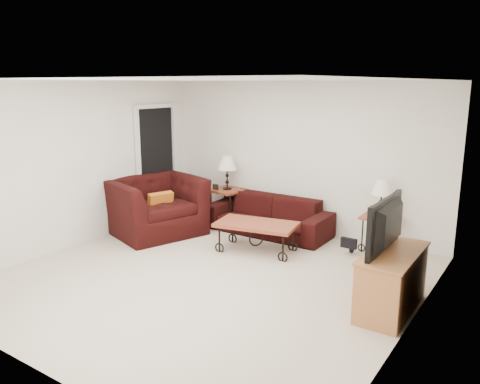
% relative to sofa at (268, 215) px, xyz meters
% --- Properties ---
extents(ground, '(5.00, 5.00, 0.00)m').
position_rel_sofa_xyz_m(ground, '(0.32, -2.02, -0.31)').
color(ground, beige).
rests_on(ground, ground).
extents(wall_back, '(5.00, 0.02, 2.50)m').
position_rel_sofa_xyz_m(wall_back, '(0.32, 0.48, 0.94)').
color(wall_back, white).
rests_on(wall_back, ground).
extents(wall_front, '(5.00, 0.02, 2.50)m').
position_rel_sofa_xyz_m(wall_front, '(0.32, -4.52, 0.94)').
color(wall_front, white).
rests_on(wall_front, ground).
extents(wall_left, '(0.02, 5.00, 2.50)m').
position_rel_sofa_xyz_m(wall_left, '(-2.18, -2.02, 0.94)').
color(wall_left, white).
rests_on(wall_left, ground).
extents(wall_right, '(0.02, 5.00, 2.50)m').
position_rel_sofa_xyz_m(wall_right, '(2.82, -2.02, 0.94)').
color(wall_right, white).
rests_on(wall_right, ground).
extents(ceiling, '(5.00, 5.00, 0.00)m').
position_rel_sofa_xyz_m(ceiling, '(0.32, -2.02, 2.19)').
color(ceiling, white).
rests_on(ceiling, wall_back).
extents(doorway, '(0.08, 0.94, 2.04)m').
position_rel_sofa_xyz_m(doorway, '(-2.15, -0.37, 0.71)').
color(doorway, black).
rests_on(doorway, ground).
extents(sofa, '(2.10, 0.82, 0.61)m').
position_rel_sofa_xyz_m(sofa, '(0.00, 0.00, 0.00)').
color(sofa, black).
rests_on(sofa, ground).
extents(side_table_left, '(0.63, 0.63, 0.60)m').
position_rel_sofa_xyz_m(side_table_left, '(-0.97, 0.18, -0.01)').
color(side_table_left, '#994227').
rests_on(side_table_left, ground).
extents(side_table_right, '(0.51, 0.51, 0.54)m').
position_rel_sofa_xyz_m(side_table_right, '(1.82, 0.18, -0.03)').
color(side_table_right, '#994227').
rests_on(side_table_right, ground).
extents(lamp_left, '(0.39, 0.39, 0.60)m').
position_rel_sofa_xyz_m(lamp_left, '(-0.97, 0.18, 0.60)').
color(lamp_left, black).
rests_on(lamp_left, side_table_left).
extents(lamp_right, '(0.31, 0.31, 0.54)m').
position_rel_sofa_xyz_m(lamp_right, '(1.82, 0.18, 0.51)').
color(lamp_right, black).
rests_on(lamp_right, side_table_right).
extents(photo_frame_left, '(0.12, 0.02, 0.10)m').
position_rel_sofa_xyz_m(photo_frame_left, '(-1.12, 0.03, 0.35)').
color(photo_frame_left, black).
rests_on(photo_frame_left, side_table_left).
extents(photo_frame_right, '(0.11, 0.04, 0.09)m').
position_rel_sofa_xyz_m(photo_frame_right, '(1.97, 0.03, 0.28)').
color(photo_frame_right, black).
rests_on(photo_frame_right, side_table_right).
extents(coffee_table, '(1.28, 0.85, 0.44)m').
position_rel_sofa_xyz_m(coffee_table, '(0.31, -0.87, -0.09)').
color(coffee_table, '#994227').
rests_on(coffee_table, ground).
extents(armchair, '(1.64, 1.75, 0.93)m').
position_rel_sofa_xyz_m(armchair, '(-1.55, -1.05, 0.16)').
color(armchair, black).
rests_on(armchair, ground).
extents(throw_pillow, '(0.24, 0.43, 0.42)m').
position_rel_sofa_xyz_m(throw_pillow, '(-1.40, -1.10, 0.21)').
color(throw_pillow, '#B16916').
rests_on(throw_pillow, armchair).
extents(tv_stand, '(0.47, 1.14, 0.68)m').
position_rel_sofa_xyz_m(tv_stand, '(2.55, -1.65, 0.03)').
color(tv_stand, '#B17141').
rests_on(tv_stand, ground).
extents(television, '(0.13, 1.02, 0.59)m').
position_rel_sofa_xyz_m(television, '(2.53, -1.65, 0.67)').
color(television, black).
rests_on(television, tv_stand).
extents(backpack, '(0.43, 0.38, 0.47)m').
position_rel_sofa_xyz_m(backpack, '(1.53, -0.15, -0.07)').
color(backpack, black).
rests_on(backpack, ground).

